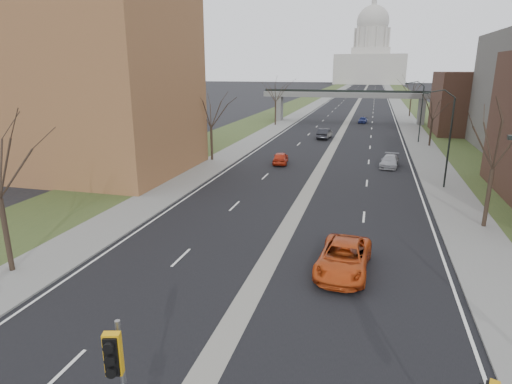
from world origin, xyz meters
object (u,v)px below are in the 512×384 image
at_px(car_left_far, 325,134).
at_px(car_right_mid, 390,161).
at_px(car_right_near, 344,258).
at_px(car_right_far, 363,120).
at_px(signal_pole_median, 119,381).
at_px(car_left_near, 281,158).

xyz_separation_m(car_left_far, car_right_mid, (9.24, -18.24, -0.12)).
relative_size(car_right_near, car_right_far, 1.51).
xyz_separation_m(signal_pole_median, car_right_mid, (7.48, 41.28, -2.71)).
xyz_separation_m(car_right_near, car_right_mid, (3.08, 27.18, -0.13)).
bearing_deg(car_left_near, car_right_far, -108.19).
bearing_deg(car_right_near, signal_pole_median, -103.98).
relative_size(car_left_near, car_right_mid, 0.89).
bearing_deg(car_left_near, car_right_mid, 179.63).
distance_m(car_right_near, car_right_far, 67.32).
bearing_deg(car_left_near, car_right_near, 101.79).
bearing_deg(car_right_mid, car_left_near, -165.65).
bearing_deg(car_left_far, car_right_near, 102.35).
xyz_separation_m(car_right_near, car_right_far, (-1.03, 67.31, -0.15)).
relative_size(signal_pole_median, car_right_far, 1.29).
relative_size(car_left_near, car_right_far, 1.08).
xyz_separation_m(car_right_mid, car_right_far, (-4.11, 40.14, -0.02)).
bearing_deg(car_right_near, car_left_far, 101.05).
relative_size(car_right_mid, car_right_far, 1.21).
bearing_deg(signal_pole_median, car_left_near, 80.84).
height_order(signal_pole_median, car_left_near, signal_pole_median).
relative_size(signal_pole_median, car_right_near, 0.86).
bearing_deg(car_right_near, car_right_far, 94.20).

